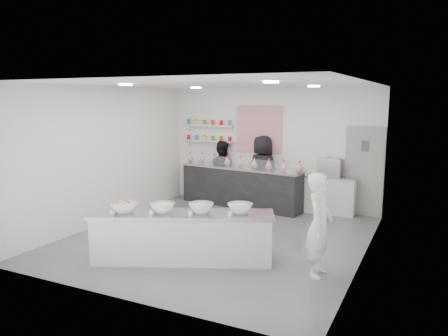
{
  "coord_description": "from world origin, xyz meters",
  "views": [
    {
      "loc": [
        3.74,
        -7.47,
        2.73
      ],
      "look_at": [
        -0.09,
        0.4,
        1.34
      ],
      "focal_mm": 35.0,
      "sensor_mm": 36.0,
      "label": 1
    }
  ],
  "objects_px": {
    "woman_prep": "(319,225)",
    "staff_left": "(221,172)",
    "espresso_ledge": "(329,195)",
    "espresso_machine": "(330,168)",
    "staff_right": "(262,171)",
    "prep_counter": "(182,237)",
    "back_bar": "(240,187)"
  },
  "relations": [
    {
      "from": "back_bar",
      "to": "espresso_machine",
      "type": "bearing_deg",
      "value": 15.08
    },
    {
      "from": "back_bar",
      "to": "espresso_machine",
      "type": "relative_size",
      "value": 6.1
    },
    {
      "from": "espresso_machine",
      "to": "staff_left",
      "type": "distance_m",
      "value": 2.87
    },
    {
      "from": "espresso_ledge",
      "to": "woman_prep",
      "type": "height_order",
      "value": "woman_prep"
    },
    {
      "from": "back_bar",
      "to": "espresso_ledge",
      "type": "height_order",
      "value": "back_bar"
    },
    {
      "from": "prep_counter",
      "to": "espresso_machine",
      "type": "bearing_deg",
      "value": 45.95
    },
    {
      "from": "prep_counter",
      "to": "espresso_machine",
      "type": "xyz_separation_m",
      "value": [
        1.54,
        4.18,
        0.69
      ]
    },
    {
      "from": "woman_prep",
      "to": "staff_left",
      "type": "height_order",
      "value": "staff_left"
    },
    {
      "from": "espresso_ledge",
      "to": "staff_left",
      "type": "height_order",
      "value": "staff_left"
    },
    {
      "from": "staff_right",
      "to": "espresso_machine",
      "type": "bearing_deg",
      "value": -164.48
    },
    {
      "from": "espresso_ledge",
      "to": "woman_prep",
      "type": "xyz_separation_m",
      "value": [
        0.67,
        -3.77,
        0.36
      ]
    },
    {
      "from": "prep_counter",
      "to": "staff_left",
      "type": "bearing_deg",
      "value": 83.78
    },
    {
      "from": "prep_counter",
      "to": "woman_prep",
      "type": "relative_size",
      "value": 1.89
    },
    {
      "from": "espresso_machine",
      "to": "staff_right",
      "type": "relative_size",
      "value": 0.3
    },
    {
      "from": "woman_prep",
      "to": "staff_right",
      "type": "distance_m",
      "value": 4.43
    },
    {
      "from": "espresso_ledge",
      "to": "espresso_machine",
      "type": "distance_m",
      "value": 0.66
    },
    {
      "from": "prep_counter",
      "to": "espresso_ledge",
      "type": "bearing_deg",
      "value": 45.88
    },
    {
      "from": "espresso_machine",
      "to": "woman_prep",
      "type": "xyz_separation_m",
      "value": [
        0.68,
        -3.77,
        -0.3
      ]
    },
    {
      "from": "espresso_ledge",
      "to": "staff_right",
      "type": "xyz_separation_m",
      "value": [
        -1.69,
        -0.03,
        0.46
      ]
    },
    {
      "from": "staff_left",
      "to": "staff_right",
      "type": "bearing_deg",
      "value": 166.06
    },
    {
      "from": "back_bar",
      "to": "staff_right",
      "type": "bearing_deg",
      "value": 34.25
    },
    {
      "from": "back_bar",
      "to": "espresso_ledge",
      "type": "relative_size",
      "value": 2.7
    },
    {
      "from": "staff_right",
      "to": "back_bar",
      "type": "bearing_deg",
      "value": 40.93
    },
    {
      "from": "back_bar",
      "to": "woman_prep",
      "type": "height_order",
      "value": "woman_prep"
    },
    {
      "from": "staff_left",
      "to": "staff_right",
      "type": "distance_m",
      "value": 1.17
    },
    {
      "from": "woman_prep",
      "to": "staff_right",
      "type": "height_order",
      "value": "staff_right"
    },
    {
      "from": "back_bar",
      "to": "staff_left",
      "type": "relative_size",
      "value": 2.01
    },
    {
      "from": "prep_counter",
      "to": "staff_left",
      "type": "xyz_separation_m",
      "value": [
        -1.32,
        4.15,
        0.4
      ]
    },
    {
      "from": "back_bar",
      "to": "staff_right",
      "type": "distance_m",
      "value": 0.69
    },
    {
      "from": "espresso_ledge",
      "to": "staff_right",
      "type": "bearing_deg",
      "value": -178.84
    },
    {
      "from": "prep_counter",
      "to": "back_bar",
      "type": "distance_m",
      "value": 3.95
    },
    {
      "from": "back_bar",
      "to": "espresso_ledge",
      "type": "distance_m",
      "value": 2.21
    }
  ]
}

